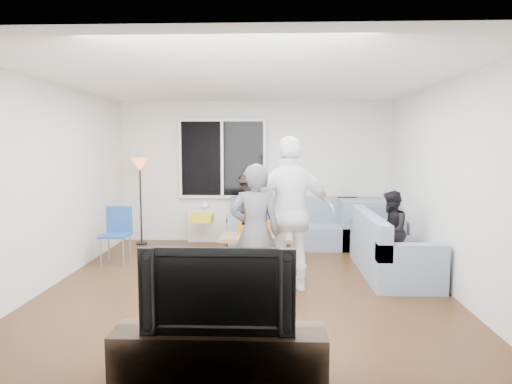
{
  "coord_description": "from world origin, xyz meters",
  "views": [
    {
      "loc": [
        0.35,
        -5.82,
        1.83
      ],
      "look_at": [
        0.1,
        0.6,
        1.15
      ],
      "focal_mm": 32.48,
      "sensor_mm": 36.0,
      "label": 1
    }
  ],
  "objects_px": {
    "sofa_back_section": "(295,223)",
    "coffee_table": "(257,248)",
    "sofa_right_section": "(393,244)",
    "side_chair": "(116,236)",
    "spectator_right": "(391,231)",
    "tv_console": "(220,358)",
    "television": "(219,287)",
    "floor_lamp": "(141,202)",
    "player_left": "(255,233)",
    "spectator_back": "(250,209)",
    "player_right": "(291,214)"
  },
  "relations": [
    {
      "from": "sofa_back_section",
      "to": "coffee_table",
      "type": "height_order",
      "value": "sofa_back_section"
    },
    {
      "from": "sofa_right_section",
      "to": "side_chair",
      "type": "bearing_deg",
      "value": 84.78
    },
    {
      "from": "side_chair",
      "to": "spectator_right",
      "type": "bearing_deg",
      "value": -2.2
    },
    {
      "from": "tv_console",
      "to": "television",
      "type": "xyz_separation_m",
      "value": [
        0.0,
        0.0,
        0.54
      ]
    },
    {
      "from": "coffee_table",
      "to": "floor_lamp",
      "type": "height_order",
      "value": "floor_lamp"
    },
    {
      "from": "player_left",
      "to": "television",
      "type": "height_order",
      "value": "player_left"
    },
    {
      "from": "player_left",
      "to": "television",
      "type": "bearing_deg",
      "value": 83.99
    },
    {
      "from": "spectator_back",
      "to": "television",
      "type": "distance_m",
      "value": 4.8
    },
    {
      "from": "spectator_right",
      "to": "tv_console",
      "type": "bearing_deg",
      "value": -14.34
    },
    {
      "from": "sofa_right_section",
      "to": "floor_lamp",
      "type": "xyz_separation_m",
      "value": [
        -4.07,
        1.74,
        0.36
      ]
    },
    {
      "from": "player_left",
      "to": "spectator_back",
      "type": "bearing_deg",
      "value": -86.1
    },
    {
      "from": "television",
      "to": "floor_lamp",
      "type": "bearing_deg",
      "value": 112.28
    },
    {
      "from": "side_chair",
      "to": "player_left",
      "type": "bearing_deg",
      "value": -34.87
    },
    {
      "from": "floor_lamp",
      "to": "television",
      "type": "height_order",
      "value": "floor_lamp"
    },
    {
      "from": "sofa_back_section",
      "to": "spectator_right",
      "type": "relative_size",
      "value": 1.99
    },
    {
      "from": "sofa_back_section",
      "to": "player_right",
      "type": "bearing_deg",
      "value": -93.72
    },
    {
      "from": "sofa_back_section",
      "to": "spectator_right",
      "type": "xyz_separation_m",
      "value": [
        1.3,
        -1.51,
        0.15
      ]
    },
    {
      "from": "floor_lamp",
      "to": "spectator_right",
      "type": "bearing_deg",
      "value": -21.58
    },
    {
      "from": "sofa_back_section",
      "to": "player_left",
      "type": "bearing_deg",
      "value": -101.5
    },
    {
      "from": "sofa_right_section",
      "to": "sofa_back_section",
      "type": "bearing_deg",
      "value": 38.37
    },
    {
      "from": "side_chair",
      "to": "spectator_right",
      "type": "relative_size",
      "value": 0.74
    },
    {
      "from": "player_left",
      "to": "player_right",
      "type": "xyz_separation_m",
      "value": [
        0.42,
        0.43,
        0.16
      ]
    },
    {
      "from": "player_left",
      "to": "side_chair",
      "type": "bearing_deg",
      "value": -36.3
    },
    {
      "from": "sofa_right_section",
      "to": "side_chair",
      "type": "height_order",
      "value": "side_chair"
    },
    {
      "from": "tv_console",
      "to": "sofa_back_section",
      "type": "bearing_deg",
      "value": 80.75
    },
    {
      "from": "sofa_right_section",
      "to": "tv_console",
      "type": "xyz_separation_m",
      "value": [
        -2.08,
        -3.13,
        -0.2
      ]
    },
    {
      "from": "side_chair",
      "to": "player_right",
      "type": "height_order",
      "value": "player_right"
    },
    {
      "from": "floor_lamp",
      "to": "player_left",
      "type": "distance_m",
      "value": 3.68
    },
    {
      "from": "player_left",
      "to": "spectator_back",
      "type": "relative_size",
      "value": 1.2
    },
    {
      "from": "spectator_right",
      "to": "spectator_back",
      "type": "height_order",
      "value": "spectator_back"
    },
    {
      "from": "side_chair",
      "to": "tv_console",
      "type": "bearing_deg",
      "value": -59.1
    },
    {
      "from": "side_chair",
      "to": "tv_console",
      "type": "height_order",
      "value": "side_chair"
    },
    {
      "from": "spectator_right",
      "to": "television",
      "type": "height_order",
      "value": "spectator_right"
    },
    {
      "from": "sofa_back_section",
      "to": "spectator_back",
      "type": "bearing_deg",
      "value": 177.83
    },
    {
      "from": "coffee_table",
      "to": "side_chair",
      "type": "height_order",
      "value": "side_chair"
    },
    {
      "from": "player_right",
      "to": "tv_console",
      "type": "xyz_separation_m",
      "value": [
        -0.62,
        -2.33,
        -0.74
      ]
    },
    {
      "from": "spectator_back",
      "to": "tv_console",
      "type": "relative_size",
      "value": 0.83
    },
    {
      "from": "side_chair",
      "to": "player_left",
      "type": "relative_size",
      "value": 0.54
    },
    {
      "from": "sofa_back_section",
      "to": "floor_lamp",
      "type": "bearing_deg",
      "value": 178.03
    },
    {
      "from": "spectator_right",
      "to": "television",
      "type": "bearing_deg",
      "value": -14.34
    },
    {
      "from": "player_right",
      "to": "spectator_right",
      "type": "distance_m",
      "value": 1.77
    },
    {
      "from": "coffee_table",
      "to": "player_left",
      "type": "distance_m",
      "value": 1.93
    },
    {
      "from": "floor_lamp",
      "to": "spectator_right",
      "type": "distance_m",
      "value": 4.38
    },
    {
      "from": "coffee_table",
      "to": "tv_console",
      "type": "relative_size",
      "value": 0.69
    },
    {
      "from": "sofa_right_section",
      "to": "floor_lamp",
      "type": "height_order",
      "value": "floor_lamp"
    },
    {
      "from": "tv_console",
      "to": "television",
      "type": "height_order",
      "value": "television"
    },
    {
      "from": "coffee_table",
      "to": "player_left",
      "type": "xyz_separation_m",
      "value": [
        0.05,
        -1.83,
        0.6
      ]
    },
    {
      "from": "player_right",
      "to": "television",
      "type": "relative_size",
      "value": 1.7
    },
    {
      "from": "player_right",
      "to": "television",
      "type": "xyz_separation_m",
      "value": [
        -0.62,
        -2.33,
        -0.19
      ]
    },
    {
      "from": "player_right",
      "to": "spectator_back",
      "type": "distance_m",
      "value": 2.56
    }
  ]
}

